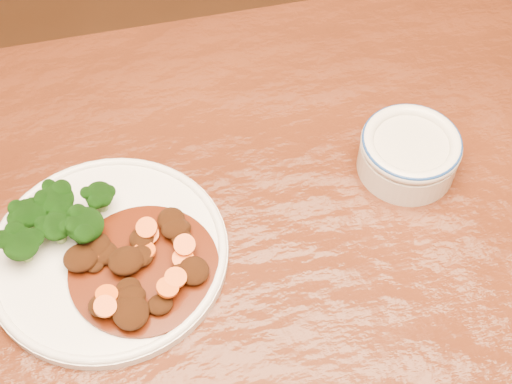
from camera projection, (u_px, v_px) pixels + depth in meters
name	position (u px, v px, depth m)	size (l,w,h in m)	color
dining_table	(302.00, 300.00, 0.87)	(1.56, 1.01, 0.75)	#4C1E0D
dinner_plate	(108.00, 253.00, 0.81)	(0.27, 0.27, 0.02)	white
broccoli_florets	(58.00, 219.00, 0.80)	(0.13, 0.09, 0.05)	#799F52
mince_stew	(138.00, 266.00, 0.78)	(0.17, 0.17, 0.03)	#471807
dip_bowl	(409.00, 152.00, 0.87)	(0.12, 0.12, 0.06)	beige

